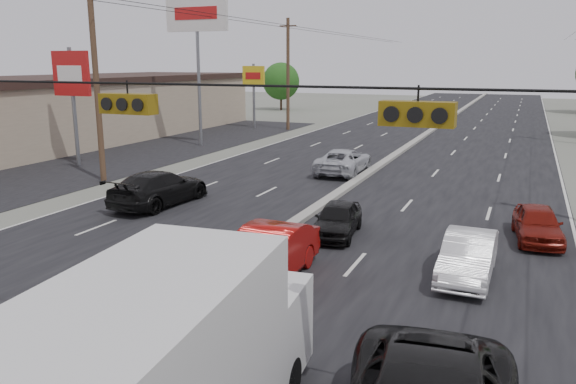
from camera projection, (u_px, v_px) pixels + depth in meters
name	position (u px, v px, depth m)	size (l,w,h in m)	color
ground	(86.00, 368.00, 11.57)	(200.00, 200.00, 0.00)	#606356
road_surface	(398.00, 154.00, 38.46)	(20.00, 160.00, 0.02)	black
center_median	(398.00, 153.00, 38.44)	(0.50, 160.00, 0.20)	gray
strip_mall	(52.00, 113.00, 43.38)	(12.00, 42.00, 4.60)	tan
parking_lot	(149.00, 149.00, 40.46)	(10.00, 42.00, 0.02)	black
utility_pole_left_b	(96.00, 83.00, 28.63)	(1.60, 0.30, 10.00)	#422D1E
utility_pole_left_c	(288.00, 74.00, 51.03)	(1.60, 0.30, 10.00)	#422D1E
traffic_signals	(123.00, 101.00, 9.79)	(25.00, 0.30, 0.54)	black
pole_sign_mid	(72.00, 80.00, 33.03)	(2.60, 0.25, 7.00)	slate
pole_sign_billboard	(197.00, 23.00, 40.19)	(5.00, 0.25, 11.00)	slate
pole_sign_far	(254.00, 81.00, 52.53)	(2.20, 0.25, 6.00)	slate
tree_left_far	(281.00, 81.00, 72.90)	(4.80, 4.80, 6.12)	#382619
box_truck	(173.00, 373.00, 8.14)	(3.01, 6.94, 3.42)	black
red_sedan	(266.00, 256.00, 16.01)	(1.62, 4.65, 1.53)	#990C09
queue_car_a	(337.00, 219.00, 20.28)	(1.44, 3.57, 1.22)	black
queue_car_b	(468.00, 256.00, 16.28)	(1.38, 3.97, 1.31)	white
queue_car_e	(538.00, 224.00, 19.64)	(1.47, 3.65, 1.25)	maroon
oncoming_near	(159.00, 188.00, 24.59)	(2.13, 5.23, 1.52)	black
oncoming_far	(343.00, 161.00, 31.59)	(2.31, 5.01, 1.39)	#B7B9BF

